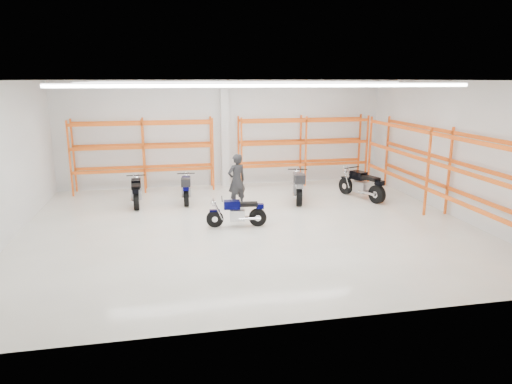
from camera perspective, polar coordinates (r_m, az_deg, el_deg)
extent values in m
plane|color=beige|center=(14.52, -0.83, -4.26)|extent=(14.00, 14.00, 0.00)
cube|color=silver|center=(19.86, -4.00, 7.31)|extent=(14.00, 0.02, 4.50)
cube|color=silver|center=(8.29, 6.62, -2.19)|extent=(14.00, 0.02, 4.50)
cube|color=silver|center=(14.49, -29.28, 3.07)|extent=(0.02, 12.00, 4.50)
cube|color=silver|center=(16.71, 23.58, 4.92)|extent=(0.02, 12.00, 4.50)
cube|color=white|center=(13.80, -0.89, 13.79)|extent=(14.00, 12.00, 0.02)
cube|color=white|center=(10.86, 2.02, 13.21)|extent=(10.00, 0.22, 0.10)
cube|color=white|center=(14.29, -1.26, 13.39)|extent=(10.00, 0.22, 0.10)
cube|color=white|center=(17.25, -3.03, 13.48)|extent=(10.00, 0.22, 0.10)
cylinder|color=black|center=(14.39, -5.17, -3.37)|extent=(0.55, 0.16, 0.54)
cylinder|color=black|center=(14.45, 0.21, -3.19)|extent=(0.57, 0.22, 0.56)
cylinder|color=silver|center=(14.39, -5.17, -3.37)|extent=(0.19, 0.14, 0.18)
cylinder|color=silver|center=(14.45, 0.21, -3.19)|extent=(0.22, 0.20, 0.20)
cube|color=#020330|center=(14.31, -5.19, -2.33)|extent=(0.34, 0.17, 0.05)
cube|color=#B7B7BC|center=(14.37, -2.37, -2.88)|extent=(0.50, 0.37, 0.34)
cube|color=#A5A5AA|center=(14.42, -1.01, -3.19)|extent=(0.64, 0.17, 0.07)
cube|color=#020330|center=(14.27, -3.04, -1.58)|extent=(0.53, 0.35, 0.25)
cube|color=black|center=(14.30, -1.01, -1.53)|extent=(0.62, 0.33, 0.11)
cube|color=#020330|center=(14.35, 0.50, -1.77)|extent=(0.25, 0.22, 0.14)
cylinder|color=black|center=(14.21, -4.28, -0.84)|extent=(0.09, 0.63, 0.03)
sphere|color=silver|center=(14.24, -5.36, -1.43)|extent=(0.17, 0.17, 0.17)
cylinder|color=silver|center=(14.29, -0.81, -3.35)|extent=(0.68, 0.15, 0.08)
cylinder|color=black|center=(18.16, -14.63, -0.01)|extent=(0.14, 0.60, 0.59)
cylinder|color=black|center=(16.72, -14.73, -1.18)|extent=(0.20, 0.62, 0.61)
cylinder|color=silver|center=(18.16, -14.63, -0.01)|extent=(0.15, 0.20, 0.20)
cylinder|color=silver|center=(16.72, -14.73, -1.18)|extent=(0.21, 0.22, 0.22)
cube|color=black|center=(18.10, -14.69, 0.90)|extent=(0.16, 0.36, 0.06)
cube|color=#B7B7BC|center=(17.39, -14.70, -0.23)|extent=(0.37, 0.53, 0.38)
cube|color=#A5A5AA|center=(17.05, -14.71, -0.86)|extent=(0.14, 0.70, 0.08)
cube|color=black|center=(17.47, -14.77, 1.10)|extent=(0.35, 0.57, 0.28)
cube|color=black|center=(16.93, -14.81, 0.70)|extent=(0.32, 0.66, 0.12)
cube|color=black|center=(16.55, -14.82, 0.11)|extent=(0.23, 0.26, 0.16)
cylinder|color=black|center=(17.76, -14.79, 2.02)|extent=(0.69, 0.06, 0.04)
sphere|color=silver|center=(18.08, -14.74, 1.72)|extent=(0.19, 0.19, 0.19)
cylinder|color=silver|center=(17.01, -15.24, -0.92)|extent=(0.11, 0.74, 0.09)
cylinder|color=black|center=(18.26, -8.66, 0.34)|extent=(0.15, 0.58, 0.58)
cylinder|color=black|center=(16.86, -8.69, -0.78)|extent=(0.21, 0.61, 0.60)
cylinder|color=silver|center=(18.26, -8.66, 0.34)|extent=(0.15, 0.20, 0.19)
cylinder|color=silver|center=(16.86, -8.69, -0.78)|extent=(0.20, 0.22, 0.21)
cube|color=#040241|center=(18.20, -8.69, 1.22)|extent=(0.16, 0.35, 0.06)
cube|color=#B7B7BC|center=(17.51, -8.69, 0.13)|extent=(0.37, 0.52, 0.37)
cube|color=#A5A5AA|center=(17.18, -8.69, -0.47)|extent=(0.15, 0.68, 0.08)
cube|color=#040241|center=(17.59, -8.73, 1.42)|extent=(0.36, 0.56, 0.27)
cube|color=black|center=(17.07, -8.74, 1.03)|extent=(0.32, 0.65, 0.12)
cube|color=#040241|center=(16.69, -8.75, 0.47)|extent=(0.23, 0.26, 0.15)
cylinder|color=black|center=(17.87, -8.74, 2.31)|extent=(0.67, 0.07, 0.03)
sphere|color=silver|center=(18.18, -8.72, 2.02)|extent=(0.18, 0.18, 0.18)
cylinder|color=silver|center=(17.14, -9.20, -0.52)|extent=(0.13, 0.73, 0.09)
cube|color=black|center=(16.52, -8.78, 1.22)|extent=(0.35, 0.38, 0.29)
cylinder|color=black|center=(18.34, 5.12, 0.62)|extent=(0.27, 0.66, 0.65)
cylinder|color=black|center=(16.76, 5.42, -0.63)|extent=(0.34, 0.70, 0.67)
cylinder|color=silver|center=(18.34, 5.12, 0.62)|extent=(0.20, 0.25, 0.22)
cylinder|color=silver|center=(16.76, 5.42, -0.63)|extent=(0.27, 0.28, 0.24)
cube|color=gray|center=(18.27, 5.14, 1.61)|extent=(0.25, 0.42, 0.07)
cube|color=#B7B7BC|center=(17.49, 5.28, 0.39)|extent=(0.51, 0.64, 0.41)
cube|color=#A5A5AA|center=(17.12, 5.34, -0.28)|extent=(0.30, 0.77, 0.09)
cube|color=gray|center=(17.59, 5.27, 1.85)|extent=(0.50, 0.67, 0.30)
cube|color=black|center=(17.00, 5.38, 1.42)|extent=(0.48, 0.77, 0.13)
cube|color=gray|center=(16.57, 5.47, 0.78)|extent=(0.30, 0.33, 0.17)
cylinder|color=black|center=(17.90, 5.22, 2.84)|extent=(0.75, 0.21, 0.04)
sphere|color=silver|center=(18.25, 5.15, 2.50)|extent=(0.21, 0.21, 0.21)
cylinder|color=silver|center=(17.07, 4.77, -0.31)|extent=(0.28, 0.81, 0.10)
cube|color=black|center=(16.39, 5.52, 1.64)|extent=(0.45, 0.48, 0.33)
cylinder|color=black|center=(18.77, 11.14, 0.75)|extent=(0.37, 0.67, 0.67)
cylinder|color=black|center=(17.63, 14.88, -0.28)|extent=(0.44, 0.72, 0.69)
cylinder|color=silver|center=(18.77, 11.14, 0.75)|extent=(0.23, 0.27, 0.22)
cylinder|color=silver|center=(17.63, 14.88, -0.28)|extent=(0.30, 0.31, 0.25)
cube|color=black|center=(18.69, 11.19, 1.75)|extent=(0.30, 0.44, 0.07)
cube|color=#B7B7BC|center=(18.13, 13.05, 0.62)|extent=(0.59, 0.69, 0.43)
cube|color=#A5A5AA|center=(17.87, 14.00, 0.01)|extent=(0.41, 0.78, 0.09)
cube|color=black|center=(18.18, 12.67, 2.05)|extent=(0.58, 0.72, 0.31)
cube|color=black|center=(17.76, 14.10, 1.69)|extent=(0.58, 0.81, 0.13)
cube|color=black|center=(17.46, 15.19, 1.12)|extent=(0.34, 0.36, 0.18)
cylinder|color=black|center=(18.40, 11.88, 3.01)|extent=(0.74, 0.32, 0.04)
sphere|color=silver|center=(18.67, 11.13, 2.65)|extent=(0.21, 0.21, 0.21)
cylinder|color=silver|center=(17.72, 13.70, -0.10)|extent=(0.40, 0.82, 0.10)
imported|color=black|center=(16.40, -2.43, 1.41)|extent=(0.84, 0.71, 1.96)
cube|color=white|center=(19.68, -3.93, 7.25)|extent=(0.32, 0.32, 4.50)
cube|color=orange|center=(20.04, -21.83, 4.23)|extent=(0.07, 0.07, 3.00)
cube|color=orange|center=(19.26, -22.25, 3.84)|extent=(0.07, 0.07, 3.00)
cube|color=orange|center=(19.71, -13.80, 4.69)|extent=(0.07, 0.07, 3.00)
cube|color=orange|center=(18.92, -13.89, 4.31)|extent=(0.07, 0.07, 3.00)
cube|color=orange|center=(19.78, -5.65, 5.05)|extent=(0.07, 0.07, 3.00)
cube|color=orange|center=(18.99, -5.41, 4.69)|extent=(0.07, 0.07, 3.00)
cube|color=orange|center=(19.81, -13.70, 3.08)|extent=(5.60, 0.07, 0.12)
cube|color=orange|center=(19.02, -13.79, 2.64)|extent=(5.60, 0.07, 0.12)
cube|color=orange|center=(19.66, -13.86, 5.76)|extent=(5.60, 0.07, 0.12)
cube|color=orange|center=(18.87, -13.96, 5.43)|extent=(5.60, 0.07, 0.12)
cube|color=orange|center=(19.55, -14.02, 8.48)|extent=(5.60, 0.07, 0.12)
cube|color=orange|center=(18.76, -14.13, 8.26)|extent=(5.60, 0.07, 0.12)
cube|color=orange|center=(19.93, -2.20, 5.18)|extent=(0.07, 0.07, 3.00)
cube|color=orange|center=(19.15, -1.82, 4.82)|extent=(0.07, 0.07, 3.00)
cube|color=orange|center=(20.55, 5.57, 5.39)|extent=(0.07, 0.07, 3.00)
cube|color=orange|center=(19.79, 6.24, 5.04)|extent=(0.07, 0.07, 3.00)
cube|color=orange|center=(21.51, 12.77, 5.49)|extent=(0.07, 0.07, 3.00)
cube|color=orange|center=(20.79, 13.65, 5.16)|extent=(0.07, 0.07, 3.00)
cube|color=orange|center=(20.64, 5.53, 3.84)|extent=(5.60, 0.07, 0.12)
cube|color=orange|center=(19.88, 6.19, 3.44)|extent=(5.60, 0.07, 0.12)
cube|color=orange|center=(20.49, 5.60, 6.42)|extent=(5.60, 0.07, 0.12)
cube|color=orange|center=(19.74, 6.26, 6.12)|extent=(5.60, 0.07, 0.12)
cube|color=orange|center=(20.39, 5.66, 9.04)|extent=(5.60, 0.07, 0.12)
cube|color=orange|center=(19.63, 6.34, 8.83)|extent=(5.60, 0.07, 0.12)
cube|color=orange|center=(16.76, 22.99, 2.39)|extent=(0.07, 0.07, 3.00)
cube|color=orange|center=(16.33, 20.66, 2.32)|extent=(0.07, 0.07, 3.00)
cube|color=orange|center=(20.57, 16.05, 4.92)|extent=(0.07, 0.07, 3.00)
cube|color=orange|center=(20.22, 14.02, 4.90)|extent=(0.07, 0.07, 3.00)
cube|color=orange|center=(16.87, 22.81, 0.52)|extent=(0.07, 9.00, 0.12)
cube|color=orange|center=(16.44, 20.49, 0.40)|extent=(0.07, 9.00, 0.12)
cube|color=orange|center=(16.70, 23.11, 3.65)|extent=(0.07, 9.00, 0.12)
cube|color=orange|center=(16.26, 20.77, 3.62)|extent=(0.07, 9.00, 0.12)
cube|color=orange|center=(16.57, 23.42, 6.84)|extent=(0.07, 9.00, 0.12)
cube|color=orange|center=(16.13, 21.06, 6.89)|extent=(0.07, 9.00, 0.12)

